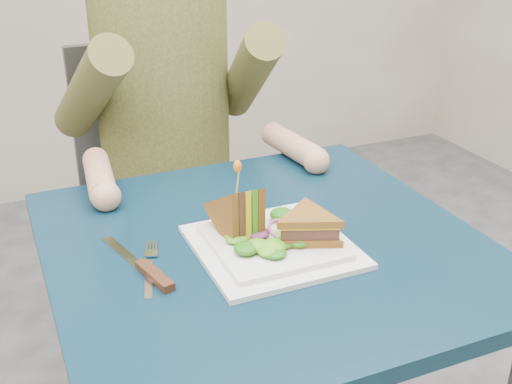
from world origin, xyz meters
name	(u,v)px	position (x,y,z in m)	size (l,w,h in m)	color
table	(265,279)	(0.00, 0.00, 0.65)	(0.75, 0.75, 0.73)	#081F2F
chair	(160,185)	(0.00, 0.73, 0.54)	(0.42, 0.40, 0.93)	#47474C
diner	(163,63)	(0.00, 0.62, 0.91)	(0.54, 0.59, 0.74)	#4E5125
plate	(273,245)	(0.00, -0.03, 0.74)	(0.26, 0.26, 0.02)	white
sandwich_flat	(308,226)	(0.05, -0.06, 0.78)	(0.17, 0.17, 0.05)	brown
sandwich_upright	(238,215)	(-0.05, 0.01, 0.78)	(0.09, 0.14, 0.14)	brown
fork	(150,269)	(-0.21, -0.02, 0.73)	(0.07, 0.18, 0.01)	silver
knife	(148,271)	(-0.22, -0.03, 0.74)	(0.07, 0.22, 0.02)	silver
toothpick	(238,182)	(-0.05, 0.01, 0.85)	(0.00, 0.00, 0.06)	tan
toothpick_frill	(238,166)	(-0.05, 0.01, 0.88)	(0.01, 0.01, 0.02)	orange
lettuce_spill	(273,231)	(0.00, -0.02, 0.76)	(0.15, 0.13, 0.02)	#337A14
onion_ring	(280,228)	(0.01, -0.03, 0.77)	(0.04, 0.04, 0.01)	#9E4C7A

